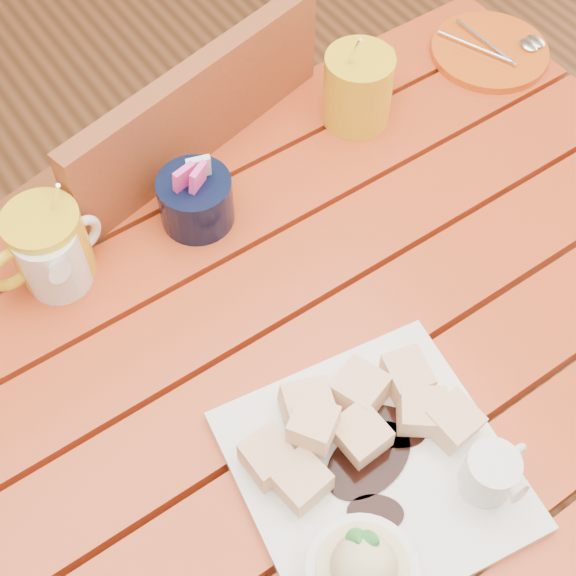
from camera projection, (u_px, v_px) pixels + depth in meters
ground at (297, 550)px, 1.53m from camera, size 5.00×5.00×0.00m
table at (302, 403)px, 1.00m from camera, size 1.20×0.79×0.75m
dessert_plate at (373, 486)px, 0.80m from camera, size 0.30×0.30×0.11m
coffee_mug_left at (47, 245)px, 0.94m from camera, size 0.13×0.09×0.15m
coffee_mug_right at (359, 86)px, 1.08m from camera, size 0.13×0.09×0.16m
cream_pitcher at (54, 256)px, 0.93m from camera, size 0.11×0.09×0.09m
sugar_caddy at (196, 199)px, 0.99m from camera, size 0.09×0.09×0.10m
orange_saucer at (491, 51)px, 1.19m from camera, size 0.17×0.17×0.02m
chair_far at (171, 221)px, 1.34m from camera, size 0.51×0.51×0.89m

